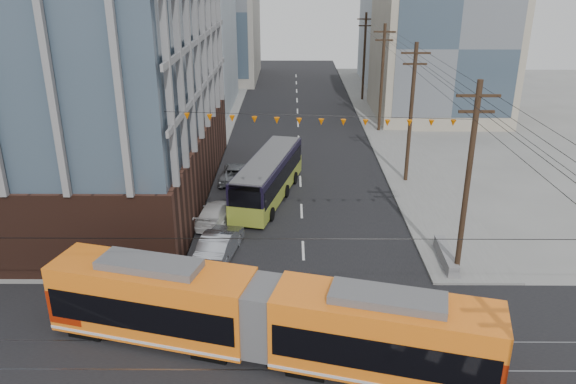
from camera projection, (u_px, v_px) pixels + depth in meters
name	position (u px, v px, depth m)	size (l,w,h in m)	color
bg_bldg_nw_near	(154.00, 32.00, 66.32)	(18.00, 16.00, 18.00)	#8C99A5
bg_bldg_ne_near	(441.00, 46.00, 62.79)	(14.00, 14.00, 16.00)	gray
bg_bldg_nw_far	(204.00, 11.00, 84.50)	(16.00, 18.00, 20.00)	gray
bg_bldg_ne_far	(420.00, 35.00, 81.72)	(16.00, 16.00, 14.00)	#8C99A5
utility_pole_far	(364.00, 58.00, 71.19)	(0.30, 0.30, 11.00)	black
streetcar	(263.00, 318.00, 24.39)	(19.84, 2.79, 3.82)	orange
city_bus	(268.00, 177.00, 41.49)	(2.53, 11.69, 3.31)	black
parked_car_silver	(220.00, 244.00, 33.34)	(1.75, 5.03, 1.66)	#979CA5
parked_car_white	(215.00, 213.00, 37.79)	(1.95, 4.80, 1.39)	silver
parked_car_grey	(236.00, 173.00, 45.26)	(2.33, 5.05, 1.40)	slate
jersey_barrier	(446.00, 257.00, 32.70)	(0.92, 4.07, 0.81)	gray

